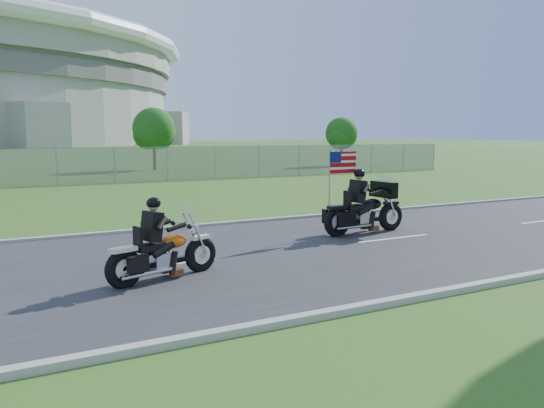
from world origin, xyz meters
TOP-DOWN VIEW (x-y plane):
  - ground at (0.00, 0.00)m, footprint 420.00×420.00m
  - road at (0.00, 0.00)m, footprint 120.00×8.00m
  - curb_north at (0.00, 4.05)m, footprint 120.00×0.18m
  - curb_south at (0.00, -4.05)m, footprint 120.00×0.18m
  - tree_fence_near at (6.04, 30.04)m, footprint 3.52×3.28m
  - tree_fence_far at (22.04, 28.03)m, footprint 3.08×2.87m
  - motorcycle_lead at (-2.33, -1.01)m, footprint 2.30×1.00m
  - motorcycle_follow at (3.82, 1.00)m, footprint 2.67×0.88m

SIDE VIEW (x-z plane):
  - ground at x=0.00m, z-range 0.00..0.00m
  - road at x=0.00m, z-range 0.00..0.04m
  - curb_north at x=0.00m, z-range -0.01..0.11m
  - curb_south at x=0.00m, z-range -0.01..0.11m
  - motorcycle_lead at x=-2.33m, z-range -0.29..1.29m
  - motorcycle_follow at x=3.82m, z-range -0.50..1.72m
  - tree_fence_far at x=22.04m, z-range 0.54..4.74m
  - tree_fence_near at x=6.04m, z-range 0.60..5.35m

